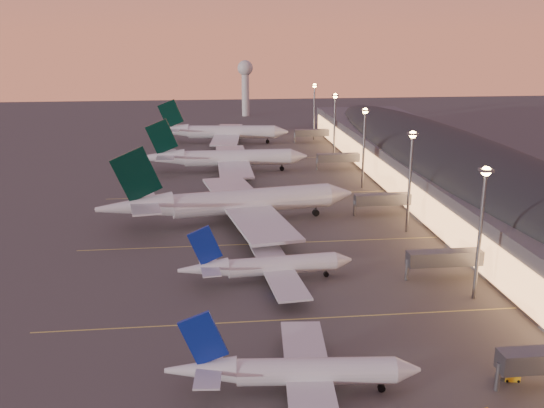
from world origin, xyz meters
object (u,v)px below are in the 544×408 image
Objects in this scene: airliner_wide_far at (220,132)px; airliner_narrow_south at (294,372)px; radar_tower at (245,79)px; baggage_tug_a at (509,377)px; airliner_narrow_north at (267,266)px; airliner_wide_near at (231,203)px; airliner_wide_mid at (223,158)px.

airliner_narrow_south is at bearing -82.70° from airliner_wide_far.
radar_tower is (17.88, 89.88, 16.73)m from airliner_wide_far.
radar_tower is (12.90, 287.43, 18.53)m from airliner_narrow_south.
baggage_tug_a is (36.90, -197.73, -4.69)m from airliner_wide_far.
airliner_narrow_north is 40.09m from airliner_wide_near.
airliner_narrow_north is at bearing -86.94° from airliner_wide_mid.
radar_tower reaches higher than airliner_wide_far.
airliner_wide_mid is at bearing 114.74° from baggage_tug_a.
airliner_narrow_north is at bearing -82.22° from airliner_wide_far.
airliner_wide_far reaches higher than airliner_narrow_north.
airliner_wide_near is (-5.21, 79.35, 2.34)m from airliner_narrow_south.
airliner_narrow_north is 100.37m from airliner_wide_mid.
airliner_narrow_south reaches higher than baggage_tug_a.
airliner_narrow_south is 197.62m from airliner_wide_far.
airliner_wide_near is 2.12× the size of radar_tower.
airliner_wide_mid is at bearing -84.48° from airliner_wide_far.
radar_tower reaches higher than airliner_narrow_north.
radar_tower is (12.56, 247.71, 18.54)m from airliner_narrow_north.
radar_tower is at bearing 82.80° from airliner_wide_mid.
airliner_narrow_south is 1.00× the size of airliner_narrow_north.
baggage_tug_a is (37.23, -140.08, -4.62)m from airliner_wide_mid.
airliner_wide_far is (0.33, 57.64, 0.07)m from airliner_wide_mid.
airliner_wide_mid is 0.98× the size of airliner_wide_far.
airliner_narrow_south is at bearing -170.46° from baggage_tug_a.
airliner_wide_mid is (-5.31, 139.91, 1.73)m from airliner_narrow_south.
radar_tower is at bearing 92.16° from airliner_narrow_south.
radar_tower is at bearing 84.60° from airliner_wide_far.
airliner_narrow_north is 0.59× the size of airliner_wide_mid.
baggage_tug_a is at bearing -86.22° from radar_tower.
radar_tower reaches higher than airliner_wide_mid.
airliner_narrow_south is at bearing -96.00° from airliner_wide_near.
airliner_narrow_south is at bearing -95.89° from airliner_narrow_north.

